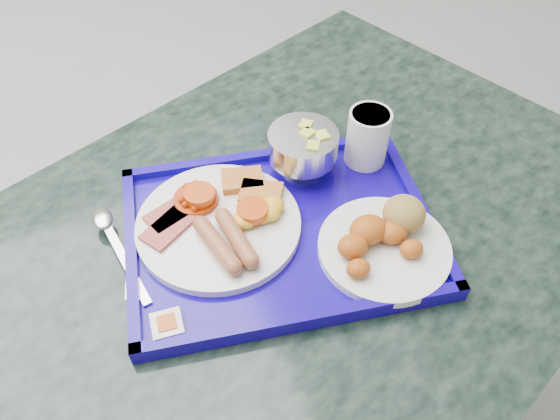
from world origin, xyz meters
name	(u,v)px	position (x,y,z in m)	size (l,w,h in m)	color
table	(279,307)	(0.76, -1.02, 0.51)	(1.28, 1.07, 0.68)	slate
tray	(280,232)	(0.77, -1.01, 0.69)	(0.47, 0.38, 0.03)	#120394
main_plate	(223,220)	(0.70, -0.98, 0.71)	(0.23, 0.23, 0.04)	silver
bread_plate	(385,239)	(0.88, -1.10, 0.71)	(0.18, 0.18, 0.06)	silver
fruit_bowl	(303,146)	(0.85, -0.92, 0.74)	(0.10, 0.10, 0.07)	#B7B7BA
juice_cup	(368,136)	(0.94, -0.93, 0.74)	(0.06, 0.06, 0.09)	white
spoon	(110,229)	(0.55, -0.92, 0.70)	(0.06, 0.17, 0.01)	#B7B7BA
knife	(124,259)	(0.56, -0.98, 0.70)	(0.01, 0.17, 0.00)	#B7B7BA
jam_packet	(167,325)	(0.58, -1.10, 0.70)	(0.04, 0.04, 0.01)	white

